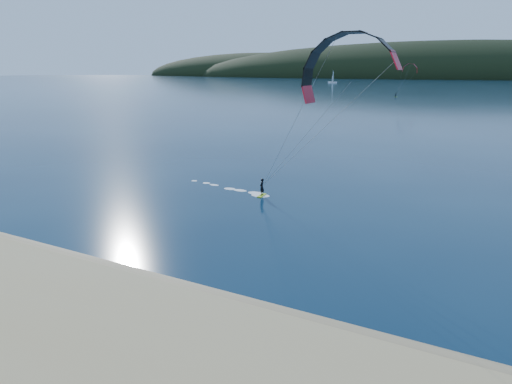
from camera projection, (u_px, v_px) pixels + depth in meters
ground at (129, 337)px, 20.53m from camera, size 1800.00×1800.00×0.00m
wet_sand at (184, 293)px, 24.38m from camera, size 220.00×2.50×0.10m
headland at (465, 78)px, 659.97m from camera, size 1200.00×310.00×140.00m
kitesurfer_near at (344, 88)px, 31.17m from camera, size 24.67×9.08×15.92m
kitesurfer_far at (409, 71)px, 191.88m from camera, size 9.82×4.83×13.85m
sailboat at (333, 82)px, 408.33m from camera, size 8.65×5.61×12.38m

